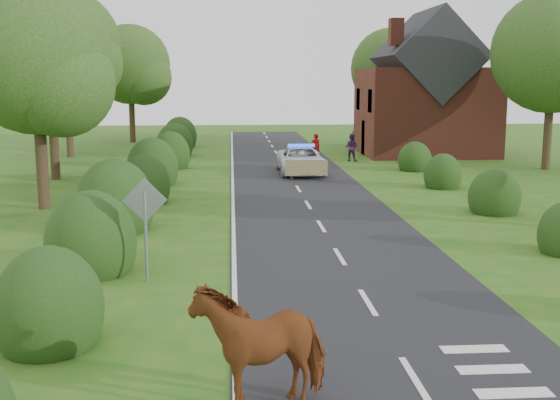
{
  "coord_description": "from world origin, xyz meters",
  "views": [
    {
      "loc": [
        -2.93,
        -14.54,
        4.84
      ],
      "look_at": [
        -1.52,
        5.83,
        1.3
      ],
      "focal_mm": 45.0,
      "sensor_mm": 36.0,
      "label": 1
    }
  ],
  "objects": [
    {
      "name": "ground",
      "position": [
        0.0,
        0.0,
        0.0
      ],
      "size": [
        120.0,
        120.0,
        0.0
      ],
      "primitive_type": "plane",
      "color": "#226118"
    },
    {
      "name": "road",
      "position": [
        0.0,
        15.0,
        0.01
      ],
      "size": [
        6.0,
        70.0,
        0.02
      ],
      "primitive_type": "cube",
      "color": "black",
      "rests_on": "ground"
    },
    {
      "name": "road_markings",
      "position": [
        -1.6,
        12.93,
        0.03
      ],
      "size": [
        4.96,
        70.0,
        0.01
      ],
      "color": "white",
      "rests_on": "road"
    },
    {
      "name": "hedgerow_left",
      "position": [
        -6.51,
        11.69,
        0.75
      ],
      "size": [
        2.75,
        50.41,
        3.0
      ],
      "color": "#173B15",
      "rests_on": "ground"
    },
    {
      "name": "hedgerow_right",
      "position": [
        6.6,
        11.21,
        0.55
      ],
      "size": [
        2.1,
        45.78,
        2.1
      ],
      "color": "#173B15",
      "rests_on": "ground"
    },
    {
      "name": "tree_left_a",
      "position": [
        -9.75,
        11.86,
        5.34
      ],
      "size": [
        5.74,
        5.6,
        8.38
      ],
      "color": "#332316",
      "rests_on": "ground"
    },
    {
      "name": "tree_left_b",
      "position": [
        -11.25,
        19.86,
        5.04
      ],
      "size": [
        5.74,
        5.6,
        8.07
      ],
      "color": "#332316",
      "rests_on": "ground"
    },
    {
      "name": "tree_left_c",
      "position": [
        -12.7,
        29.83,
        6.53
      ],
      "size": [
        6.97,
        6.8,
        10.22
      ],
      "color": "#332316",
      "rests_on": "ground"
    },
    {
      "name": "tree_left_d",
      "position": [
        -10.23,
        39.85,
        5.64
      ],
      "size": [
        6.15,
        6.0,
        8.89
      ],
      "color": "#332316",
      "rests_on": "ground"
    },
    {
      "name": "tree_right_b",
      "position": [
        14.29,
        21.84,
        5.94
      ],
      "size": [
        6.56,
        6.4,
        9.4
      ],
      "color": "#332316",
      "rests_on": "ground"
    },
    {
      "name": "tree_right_c",
      "position": [
        9.27,
        37.85,
        5.34
      ],
      "size": [
        6.15,
        6.0,
        8.58
      ],
      "color": "#332316",
      "rests_on": "ground"
    },
    {
      "name": "road_sign",
      "position": [
        -5.0,
        2.0,
        1.65
      ],
      "size": [
        1.06,
        0.08,
        2.53
      ],
      "color": "gray",
      "rests_on": "ground"
    },
    {
      "name": "house",
      "position": [
        9.49,
        30.0,
        3.79
      ],
      "size": [
        8.0,
        7.4,
        9.17
      ],
      "color": "brown",
      "rests_on": "ground"
    },
    {
      "name": "cow",
      "position": [
        -2.54,
        -4.57,
        0.8
      ],
      "size": [
        2.53,
        1.93,
        1.6
      ],
      "primitive_type": "imported",
      "rotation": [
        0.0,
        0.0,
        -1.2
      ],
      "color": "brown",
      "rests_on": "ground"
    },
    {
      "name": "police_van",
      "position": [
        0.64,
        21.18,
        0.69
      ],
      "size": [
        2.3,
        5.02,
        1.53
      ],
      "rotation": [
        0.0,
        0.0,
        0.0
      ],
      "color": "silver",
      "rests_on": "ground"
    },
    {
      "name": "pedestrian_red",
      "position": [
        2.06,
        26.82,
        0.81
      ],
      "size": [
        0.68,
        0.56,
        1.62
      ],
      "primitive_type": "imported",
      "rotation": [
        0.0,
        0.0,
        3.48
      ],
      "color": "#97060E",
      "rests_on": "ground"
    },
    {
      "name": "pedestrian_purple",
      "position": [
        4.17,
        26.59,
        0.81
      ],
      "size": [
        0.98,
        0.9,
        1.61
      ],
      "primitive_type": "imported",
      "rotation": [
        0.0,
        0.0,
        2.68
      ],
      "color": "#3F1D4E",
      "rests_on": "ground"
    }
  ]
}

